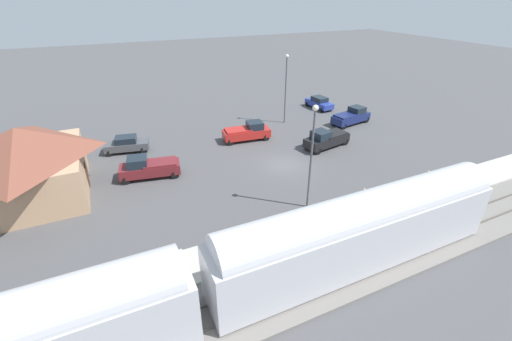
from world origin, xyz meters
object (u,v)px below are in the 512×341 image
(pedestrian_on_platform, at_px, (363,196))
(pickup_navy, at_px, (351,116))
(sedan_charcoal, at_px, (127,144))
(pickup_maroon, at_px, (149,167))
(pickup_red, at_px, (247,132))
(station_building, at_px, (26,162))
(light_pole_lot_center, at_px, (286,82))
(sedan_blue, at_px, (319,103))
(pedestrian_waiting_far, at_px, (427,178))
(light_pole_near_platform, at_px, (312,147))
(pickup_black, at_px, (326,139))

(pedestrian_on_platform, bearing_deg, pickup_navy, -36.51)
(sedan_charcoal, bearing_deg, pedestrian_on_platform, -141.02)
(pickup_maroon, height_order, pickup_red, same)
(station_building, distance_m, pedestrian_on_platform, 27.32)
(pedestrian_on_platform, distance_m, pickup_navy, 19.96)
(pedestrian_on_platform, distance_m, light_pole_lot_center, 20.96)
(sedan_blue, bearing_deg, sedan_charcoal, 98.03)
(pickup_maroon, height_order, sedan_blue, pickup_maroon)
(pedestrian_waiting_far, bearing_deg, pedestrian_on_platform, 89.95)
(sedan_blue, relative_size, light_pole_near_platform, 0.55)
(pickup_maroon, relative_size, light_pole_lot_center, 0.65)
(pedestrian_on_platform, bearing_deg, sedan_blue, -26.90)
(pickup_red, xyz_separation_m, sedan_charcoal, (2.54, 13.07, -0.15))
(pickup_black, bearing_deg, pickup_red, 51.97)
(pedestrian_on_platform, relative_size, pickup_black, 0.30)
(station_building, distance_m, pickup_maroon, 9.61)
(station_building, distance_m, pickup_black, 28.40)
(pedestrian_waiting_far, height_order, light_pole_lot_center, light_pole_lot_center)
(pedestrian_waiting_far, bearing_deg, light_pole_lot_center, 7.70)
(pedestrian_waiting_far, xyz_separation_m, sedan_charcoal, (19.35, 22.58, -0.40))
(pickup_maroon, relative_size, light_pole_near_platform, 0.67)
(pedestrian_on_platform, xyz_separation_m, pedestrian_waiting_far, (-0.01, -6.92, 0.00))
(pickup_maroon, xyz_separation_m, light_pole_near_platform, (-10.34, -10.75, 4.26))
(station_building, relative_size, pickup_black, 1.86)
(pedestrian_on_platform, bearing_deg, pickup_maroon, 48.90)
(pedestrian_on_platform, relative_size, pickup_maroon, 0.30)
(pedestrian_on_platform, bearing_deg, sedan_charcoal, 38.98)
(pickup_navy, bearing_deg, light_pole_near_platform, 131.66)
(pedestrian_on_platform, height_order, pickup_red, pickup_red)
(pedestrian_on_platform, distance_m, light_pole_near_platform, 5.86)
(pedestrian_waiting_far, height_order, pickup_navy, pickup_navy)
(pickup_red, bearing_deg, sedan_charcoal, 79.01)
(pickup_black, relative_size, sedan_charcoal, 1.19)
(pickup_navy, xyz_separation_m, light_pole_near_platform, (-13.82, 15.53, 4.26))
(sedan_charcoal, distance_m, sedan_blue, 27.70)
(pickup_navy, distance_m, light_pole_lot_center, 9.72)
(station_building, height_order, sedan_charcoal, station_building)
(pickup_maroon, relative_size, pickup_red, 1.01)
(pedestrian_waiting_far, distance_m, pickup_black, 11.52)
(pedestrian_on_platform, height_order, sedan_charcoal, pedestrian_on_platform)
(pickup_black, height_order, pickup_navy, same)
(light_pole_near_platform, bearing_deg, pedestrian_on_platform, -121.30)
(station_building, distance_m, light_pole_lot_center, 28.79)
(sedan_charcoal, bearing_deg, light_pole_lot_center, -87.76)
(sedan_charcoal, xyz_separation_m, light_pole_near_platform, (-17.12, -12.00, 4.40))
(pickup_maroon, bearing_deg, sedan_charcoal, 10.49)
(station_building, xyz_separation_m, sedan_charcoal, (5.92, -8.06, -2.32))
(sedan_blue, relative_size, light_pole_lot_center, 0.54)
(pickup_black, height_order, light_pole_near_platform, light_pole_near_platform)
(station_building, xyz_separation_m, pickup_navy, (2.62, -35.59, -2.17))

